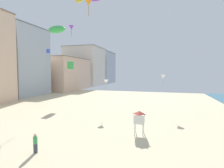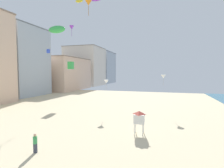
# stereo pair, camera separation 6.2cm
# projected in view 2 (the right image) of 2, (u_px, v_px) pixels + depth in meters

# --- Properties ---
(boardwalk_hotel_mid) EXTENTS (11.02, 13.34, 20.04)m
(boardwalk_hotel_mid) POSITION_uv_depth(u_px,v_px,m) (22.00, 62.00, 50.83)
(boardwalk_hotel_mid) COLOR #ADB7C1
(boardwalk_hotel_mid) RESTS_ON ground
(boardwalk_hotel_far) EXTENTS (17.28, 22.02, 12.62)m
(boardwalk_hotel_far) POSITION_uv_depth(u_px,v_px,m) (61.00, 74.00, 70.02)
(boardwalk_hotel_far) COLOR beige
(boardwalk_hotel_far) RESTS_ON ground
(boardwalk_hotel_distant) EXTENTS (17.46, 17.76, 19.97)m
(boardwalk_hotel_distant) POSITION_uv_depth(u_px,v_px,m) (85.00, 67.00, 91.58)
(boardwalk_hotel_distant) COLOR silver
(boardwalk_hotel_distant) RESTS_ON ground
(boardwalk_hotel_furthest) EXTENTS (16.43, 20.13, 19.90)m
(boardwalk_hotel_furthest) POSITION_uv_depth(u_px,v_px,m) (100.00, 68.00, 112.67)
(boardwalk_hotel_furthest) COLOR #ADB7C1
(boardwalk_hotel_furthest) RESTS_ON ground
(kite_flyer) EXTENTS (0.34, 0.34, 1.64)m
(kite_flyer) POSITION_uv_depth(u_px,v_px,m) (35.00, 142.00, 14.54)
(kite_flyer) COLOR #383D4C
(kite_flyer) RESTS_ON ground
(lifeguard_stand) EXTENTS (1.10, 1.10, 2.55)m
(lifeguard_stand) POSITION_uv_depth(u_px,v_px,m) (139.00, 117.00, 19.05)
(lifeguard_stand) COLOR white
(lifeguard_stand) RESTS_ON ground
(kite_blue_box) EXTENTS (0.50, 0.50, 0.78)m
(kite_blue_box) POSITION_uv_depth(u_px,v_px,m) (48.00, 51.00, 35.43)
(kite_blue_box) COLOR blue
(kite_purple_delta) EXTENTS (1.03, 1.03, 2.33)m
(kite_purple_delta) POSITION_uv_depth(u_px,v_px,m) (72.00, 28.00, 38.53)
(kite_purple_delta) COLOR purple
(kite_white_delta) EXTENTS (0.82, 0.82, 1.87)m
(kite_white_delta) POSITION_uv_depth(u_px,v_px,m) (163.00, 77.00, 29.82)
(kite_white_delta) COLOR white
(kite_green_box) EXTENTS (1.04, 1.04, 1.64)m
(kite_green_box) POSITION_uv_depth(u_px,v_px,m) (71.00, 65.00, 38.53)
(kite_green_box) COLOR green
(kite_orange_delta) EXTENTS (0.79, 0.79, 1.79)m
(kite_orange_delta) POSITION_uv_depth(u_px,v_px,m) (88.00, 3.00, 20.31)
(kite_orange_delta) COLOR orange
(kite_yellow_parafoil) EXTENTS (1.75, 0.49, 0.68)m
(kite_yellow_parafoil) POSITION_uv_depth(u_px,v_px,m) (79.00, 1.00, 37.19)
(kite_yellow_parafoil) COLOR yellow
(kite_green_parafoil) EXTENTS (2.80, 0.78, 1.09)m
(kite_green_parafoil) POSITION_uv_depth(u_px,v_px,m) (57.00, 29.00, 25.44)
(kite_green_parafoil) COLOR green
(kite_white_delta_2) EXTENTS (0.77, 0.77, 1.75)m
(kite_white_delta_2) POSITION_uv_depth(u_px,v_px,m) (106.00, 82.00, 28.98)
(kite_white_delta_2) COLOR white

